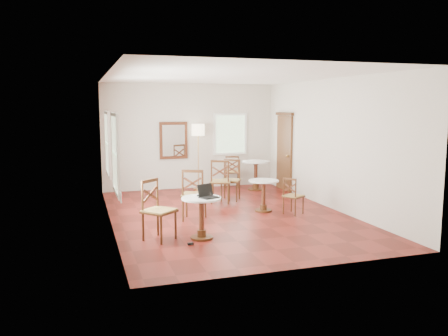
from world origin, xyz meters
name	(u,v)px	position (x,y,z in m)	size (l,w,h in m)	color
ground	(228,215)	(0.00, 0.00, 0.00)	(7.00, 7.00, 0.00)	#611610
room_shell	(222,128)	(-0.06, 0.27, 1.89)	(5.02, 7.02, 3.01)	beige
cafe_table_near	(201,213)	(-1.02, -1.57, 0.47)	(0.71, 0.71, 0.76)	#482712
cafe_table_mid	(264,192)	(0.87, 0.09, 0.44)	(0.68, 0.68, 0.72)	#482712
cafe_table_back	(256,172)	(1.68, 2.60, 0.51)	(0.78, 0.78, 0.83)	#482712
chair_near_a	(194,194)	(-0.82, -0.20, 0.54)	(0.66, 0.66, 1.09)	#482712
chair_near_b	(158,210)	(-1.77, -1.39, 0.54)	(0.70, 0.70, 1.08)	#482712
chair_mid_a	(220,181)	(0.21, 1.26, 0.54)	(0.65, 0.65, 1.08)	#482712
chair_mid_b	(293,196)	(1.38, -0.36, 0.41)	(0.52, 0.52, 0.82)	#482712
chair_back_a	(232,172)	(1.16, 3.18, 0.47)	(0.55, 0.55, 0.95)	#482712
chair_back_b	(231,180)	(0.56, 1.50, 0.51)	(0.65, 0.65, 1.03)	#482712
floor_lamp	(198,134)	(0.14, 3.15, 1.58)	(0.36, 0.36, 1.87)	#BF8C3F
laptop	(208,194)	(-0.91, -1.60, 0.81)	(0.40, 0.38, 0.23)	black
mouse	(199,196)	(-1.04, -1.46, 0.77)	(0.08, 0.05, 0.03)	black
navy_mug	(202,195)	(-0.99, -1.51, 0.79)	(0.10, 0.07, 0.08)	black
water_glass	(211,194)	(-0.84, -1.55, 0.80)	(0.05, 0.05, 0.09)	white
power_adapter	(191,244)	(-1.30, -1.88, 0.02)	(0.10, 0.06, 0.04)	black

